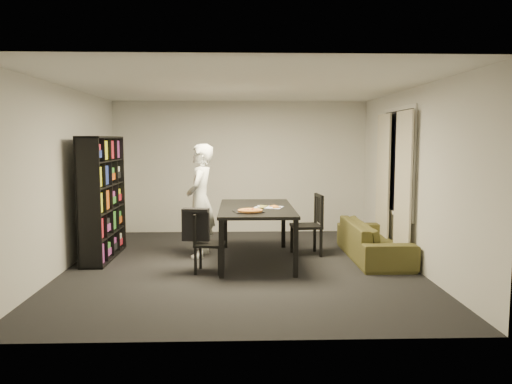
{
  "coord_description": "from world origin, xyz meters",
  "views": [
    {
      "loc": [
        -0.02,
        -7.18,
        1.85
      ],
      "look_at": [
        0.23,
        0.41,
        1.05
      ],
      "focal_mm": 35.0,
      "sensor_mm": 36.0,
      "label": 1
    }
  ],
  "objects_px": {
    "person": "(200,201)",
    "sofa": "(374,240)",
    "chair_left": "(204,239)",
    "baking_tray": "(248,211)",
    "dining_table": "(256,212)",
    "chair_right": "(312,220)",
    "pepperoni_pizza": "(250,210)",
    "bookshelf": "(102,198)"
  },
  "relations": [
    {
      "from": "bookshelf",
      "to": "person",
      "type": "height_order",
      "value": "bookshelf"
    },
    {
      "from": "bookshelf",
      "to": "baking_tray",
      "type": "height_order",
      "value": "bookshelf"
    },
    {
      "from": "pepperoni_pizza",
      "to": "baking_tray",
      "type": "bearing_deg",
      "value": 116.82
    },
    {
      "from": "chair_left",
      "to": "sofa",
      "type": "distance_m",
      "value": 2.7
    },
    {
      "from": "chair_left",
      "to": "pepperoni_pizza",
      "type": "height_order",
      "value": "pepperoni_pizza"
    },
    {
      "from": "baking_tray",
      "to": "sofa",
      "type": "height_order",
      "value": "baking_tray"
    },
    {
      "from": "chair_left",
      "to": "chair_right",
      "type": "height_order",
      "value": "chair_right"
    },
    {
      "from": "chair_right",
      "to": "pepperoni_pizza",
      "type": "relative_size",
      "value": 2.8
    },
    {
      "from": "bookshelf",
      "to": "baking_tray",
      "type": "relative_size",
      "value": 4.75
    },
    {
      "from": "dining_table",
      "to": "sofa",
      "type": "relative_size",
      "value": 1.01
    },
    {
      "from": "sofa",
      "to": "bookshelf",
      "type": "bearing_deg",
      "value": 87.44
    },
    {
      "from": "baking_tray",
      "to": "pepperoni_pizza",
      "type": "xyz_separation_m",
      "value": [
        0.03,
        -0.05,
        0.02
      ]
    },
    {
      "from": "chair_left",
      "to": "baking_tray",
      "type": "height_order",
      "value": "baking_tray"
    },
    {
      "from": "chair_right",
      "to": "sofa",
      "type": "height_order",
      "value": "chair_right"
    },
    {
      "from": "dining_table",
      "to": "chair_right",
      "type": "distance_m",
      "value": 1.01
    },
    {
      "from": "bookshelf",
      "to": "chair_right",
      "type": "relative_size",
      "value": 1.94
    },
    {
      "from": "chair_left",
      "to": "person",
      "type": "height_order",
      "value": "person"
    },
    {
      "from": "bookshelf",
      "to": "pepperoni_pizza",
      "type": "distance_m",
      "value": 2.44
    },
    {
      "from": "person",
      "to": "sofa",
      "type": "relative_size",
      "value": 0.91
    },
    {
      "from": "dining_table",
      "to": "person",
      "type": "xyz_separation_m",
      "value": [
        -0.87,
        0.34,
        0.13
      ]
    },
    {
      "from": "baking_tray",
      "to": "sofa",
      "type": "xyz_separation_m",
      "value": [
        1.97,
        0.6,
        -0.55
      ]
    },
    {
      "from": "chair_left",
      "to": "baking_tray",
      "type": "xyz_separation_m",
      "value": [
        0.62,
        0.12,
        0.36
      ]
    },
    {
      "from": "pepperoni_pizza",
      "to": "chair_left",
      "type": "bearing_deg",
      "value": -174.38
    },
    {
      "from": "chair_right",
      "to": "bookshelf",
      "type": "bearing_deg",
      "value": -94.33
    },
    {
      "from": "chair_left",
      "to": "baking_tray",
      "type": "relative_size",
      "value": 2.08
    },
    {
      "from": "pepperoni_pizza",
      "to": "bookshelf",
      "type": "bearing_deg",
      "value": 159.77
    },
    {
      "from": "chair_left",
      "to": "sofa",
      "type": "height_order",
      "value": "chair_left"
    },
    {
      "from": "pepperoni_pizza",
      "to": "person",
      "type": "bearing_deg",
      "value": 130.63
    },
    {
      "from": "dining_table",
      "to": "pepperoni_pizza",
      "type": "distance_m",
      "value": 0.57
    },
    {
      "from": "dining_table",
      "to": "person",
      "type": "height_order",
      "value": "person"
    },
    {
      "from": "bookshelf",
      "to": "pepperoni_pizza",
      "type": "xyz_separation_m",
      "value": [
        2.28,
        -0.84,
        -0.09
      ]
    },
    {
      "from": "dining_table",
      "to": "baking_tray",
      "type": "xyz_separation_m",
      "value": [
        -0.13,
        -0.5,
        0.08
      ]
    },
    {
      "from": "chair_left",
      "to": "pepperoni_pizza",
      "type": "xyz_separation_m",
      "value": [
        0.65,
        0.06,
        0.38
      ]
    },
    {
      "from": "person",
      "to": "sofa",
      "type": "height_order",
      "value": "person"
    },
    {
      "from": "person",
      "to": "chair_left",
      "type": "bearing_deg",
      "value": 15.34
    },
    {
      "from": "person",
      "to": "sofa",
      "type": "bearing_deg",
      "value": 93.19
    },
    {
      "from": "baking_tray",
      "to": "pepperoni_pizza",
      "type": "bearing_deg",
      "value": -63.18
    },
    {
      "from": "chair_left",
      "to": "chair_right",
      "type": "distance_m",
      "value": 1.95
    },
    {
      "from": "chair_right",
      "to": "sofa",
      "type": "xyz_separation_m",
      "value": [
        0.93,
        -0.29,
        -0.27
      ]
    },
    {
      "from": "bookshelf",
      "to": "chair_right",
      "type": "xyz_separation_m",
      "value": [
        3.3,
        0.1,
        -0.39
      ]
    },
    {
      "from": "person",
      "to": "pepperoni_pizza",
      "type": "relative_size",
      "value": 5.09
    },
    {
      "from": "chair_right",
      "to": "person",
      "type": "height_order",
      "value": "person"
    }
  ]
}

